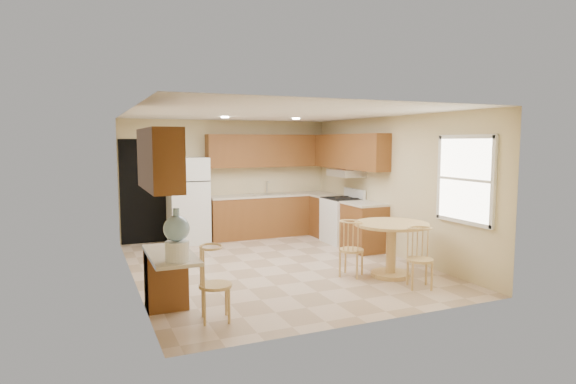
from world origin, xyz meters
name	(u,v)px	position (x,y,z in m)	size (l,w,h in m)	color
floor	(276,266)	(0.00, 0.00, 0.00)	(5.50, 5.50, 0.00)	#C7AA90
ceiling	(276,113)	(0.00, 0.00, 2.50)	(4.50, 5.50, 0.02)	white
wall_back	(228,179)	(0.00, 2.75, 1.25)	(4.50, 0.02, 2.50)	#C6B885
wall_front	(369,214)	(0.00, -2.75, 1.25)	(4.50, 0.02, 2.50)	#C6B885
wall_left	(132,197)	(-2.25, 0.00, 1.25)	(0.02, 5.50, 2.50)	#C6B885
wall_right	(391,186)	(2.25, 0.00, 1.25)	(0.02, 5.50, 2.50)	#C6B885
doorway	(145,192)	(-1.75, 2.73, 1.05)	(0.90, 0.02, 2.10)	black
base_cab_back	(271,216)	(0.88, 2.45, 0.43)	(2.75, 0.60, 0.87)	brown
counter_back	(271,195)	(0.88, 2.45, 0.89)	(2.75, 0.63, 0.04)	beige
base_cab_right_a	(328,217)	(1.95, 1.85, 0.43)	(0.60, 0.59, 0.87)	brown
counter_right_a	(328,196)	(1.95, 1.85, 0.89)	(0.63, 0.59, 0.04)	beige
base_cab_right_b	(364,228)	(1.95, 0.40, 0.43)	(0.60, 0.80, 0.87)	brown
counter_right_b	(365,204)	(1.95, 0.40, 0.89)	(0.63, 0.80, 0.04)	beige
upper_cab_back	(269,151)	(0.88, 2.58, 1.85)	(2.75, 0.33, 0.70)	brown
upper_cab_right	(349,152)	(2.08, 1.21, 1.85)	(0.33, 2.42, 0.70)	brown
upper_cab_left	(159,159)	(-2.08, -1.60, 1.85)	(0.33, 1.40, 0.70)	brown
sink	(270,194)	(0.85, 2.45, 0.91)	(0.78, 0.44, 0.01)	silver
range_hood	(346,173)	(2.00, 1.18, 1.42)	(0.50, 0.76, 0.14)	silver
desk_pedestal	(166,279)	(-2.00, -1.32, 0.36)	(0.48, 0.42, 0.72)	brown
desk_top	(171,255)	(-2.00, -1.70, 0.75)	(0.50, 1.20, 0.04)	beige
window	(465,180)	(2.23, -1.85, 1.50)	(0.06, 1.12, 1.30)	white
can_light_a	(225,117)	(-0.50, 1.20, 2.48)	(0.14, 0.14, 0.02)	white
can_light_b	(296,119)	(0.90, 1.20, 2.48)	(0.14, 0.14, 0.02)	white
refrigerator	(188,200)	(-0.95, 2.40, 0.87)	(0.77, 0.74, 1.74)	white
stove	(342,220)	(1.92, 1.18, 0.47)	(0.65, 0.76, 1.09)	white
dining_table	(391,241)	(1.38, -1.26, 0.54)	(1.12, 1.12, 0.83)	tan
chair_table_a	(354,244)	(0.83, -1.09, 0.52)	(0.38, 0.47, 0.85)	tan
chair_table_b	(424,253)	(1.40, -1.99, 0.51)	(0.37, 0.42, 0.84)	tan
chair_desk	(217,277)	(-1.55, -2.06, 0.53)	(0.38, 0.49, 0.86)	tan
water_crock	(177,238)	(-2.00, -2.12, 1.03)	(0.28, 0.28, 0.58)	white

